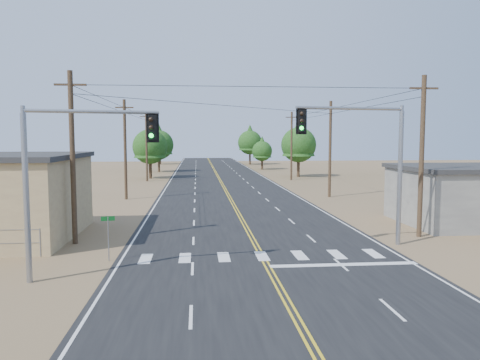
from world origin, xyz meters
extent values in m
plane|color=#92704E|center=(0.00, 0.00, 0.00)|extent=(220.00, 220.00, 0.00)
cube|color=black|center=(0.00, 30.00, 0.01)|extent=(15.00, 200.00, 0.02)
cylinder|color=gray|center=(-11.50, 9.00, 0.75)|extent=(0.06, 0.06, 1.50)
cylinder|color=#4C3826|center=(-10.50, 12.00, 5.00)|extent=(0.30, 0.30, 10.00)
cube|color=#4C3826|center=(-10.50, 12.00, 9.20)|extent=(1.80, 0.12, 0.12)
cylinder|color=#4C3826|center=(-10.50, 32.00, 5.00)|extent=(0.30, 0.30, 10.00)
cube|color=#4C3826|center=(-10.50, 32.00, 9.20)|extent=(1.80, 0.12, 0.12)
cylinder|color=#4C3826|center=(-10.50, 52.00, 5.00)|extent=(0.30, 0.30, 10.00)
cube|color=#4C3826|center=(-10.50, 52.00, 9.20)|extent=(1.80, 0.12, 0.12)
cylinder|color=#4C3826|center=(10.50, 12.00, 5.00)|extent=(0.30, 0.30, 10.00)
cube|color=#4C3826|center=(10.50, 12.00, 9.20)|extent=(1.80, 0.12, 0.12)
cylinder|color=#4C3826|center=(10.50, 32.00, 5.00)|extent=(0.30, 0.30, 10.00)
cube|color=#4C3826|center=(10.50, 32.00, 9.20)|extent=(1.80, 0.12, 0.12)
cylinder|color=#4C3826|center=(10.50, 52.00, 5.00)|extent=(0.30, 0.30, 10.00)
cube|color=#4C3826|center=(10.50, 52.00, 9.20)|extent=(1.80, 0.12, 0.12)
cylinder|color=gray|center=(-10.53, 4.56, 3.60)|extent=(0.25, 0.25, 7.20)
cylinder|color=gray|center=(-10.53, 4.56, 7.20)|extent=(0.19, 0.19, 0.62)
cylinder|color=gray|center=(-7.78, 5.10, 7.31)|extent=(5.54, 1.24, 0.16)
cube|color=black|center=(-5.33, 5.58, 6.64)|extent=(0.41, 0.37, 1.13)
sphere|color=black|center=(-5.36, 5.40, 7.00)|extent=(0.21, 0.21, 0.21)
sphere|color=black|center=(-5.36, 5.40, 6.64)|extent=(0.21, 0.21, 0.21)
sphere|color=#0CE533|center=(-5.36, 5.40, 6.28)|extent=(0.21, 0.21, 0.21)
cylinder|color=gray|center=(8.24, 10.00, 3.84)|extent=(0.26, 0.26, 7.69)
cylinder|color=gray|center=(8.24, 10.00, 7.69)|extent=(0.20, 0.20, 0.66)
cylinder|color=gray|center=(5.09, 9.51, 7.80)|extent=(6.34, 1.14, 0.18)
cube|color=black|center=(2.25, 9.08, 7.08)|extent=(0.43, 0.38, 1.21)
sphere|color=black|center=(2.22, 8.88, 7.47)|extent=(0.22, 0.22, 0.22)
sphere|color=black|center=(2.22, 8.88, 7.08)|extent=(0.22, 0.22, 0.22)
sphere|color=#0CE533|center=(2.22, 8.88, 6.70)|extent=(0.22, 0.22, 0.22)
cylinder|color=gray|center=(-7.80, 7.81, 1.13)|extent=(0.05, 0.05, 2.25)
cube|color=#0C561B|center=(-7.80, 7.81, 2.16)|extent=(0.67, 0.15, 0.23)
cylinder|color=#3F2D1E|center=(-10.49, 56.74, 1.59)|extent=(0.50, 0.50, 3.18)
cone|color=#1B4012|center=(-10.49, 56.74, 6.01)|extent=(4.95, 4.95, 5.66)
sphere|color=#1B4012|center=(-10.49, 56.74, 4.86)|extent=(5.30, 5.30, 5.30)
cylinder|color=#3F2D1E|center=(-10.27, 70.48, 1.62)|extent=(0.40, 0.40, 3.23)
cone|color=#1B4012|center=(-10.27, 70.48, 6.10)|extent=(5.03, 5.03, 5.74)
sphere|color=#1B4012|center=(-10.27, 70.48, 4.94)|extent=(5.38, 5.38, 5.38)
cylinder|color=#3F2D1E|center=(-12.00, 96.00, 1.13)|extent=(0.42, 0.42, 2.25)
cone|color=#1B4012|center=(-12.00, 96.00, 4.26)|extent=(3.51, 3.51, 4.01)
sphere|color=#1B4012|center=(-12.00, 96.00, 3.44)|extent=(3.76, 3.76, 3.76)
cylinder|color=#3F2D1E|center=(12.77, 57.52, 1.67)|extent=(0.47, 0.47, 3.33)
cone|color=#1B4012|center=(12.77, 57.52, 6.30)|extent=(5.18, 5.18, 5.93)
sphere|color=#1B4012|center=(12.77, 57.52, 5.09)|extent=(5.56, 5.56, 5.56)
cylinder|color=#3F2D1E|center=(9.42, 75.35, 1.19)|extent=(0.42, 0.42, 2.37)
cone|color=#1B4012|center=(9.42, 75.35, 4.48)|extent=(3.69, 3.69, 4.22)
sphere|color=#1B4012|center=(9.42, 75.35, 3.62)|extent=(3.95, 3.95, 3.95)
cylinder|color=#3F2D1E|center=(9.00, 92.85, 1.68)|extent=(0.45, 0.45, 3.37)
cone|color=#1B4012|center=(9.00, 92.85, 6.36)|extent=(5.24, 5.24, 5.99)
sphere|color=#1B4012|center=(9.00, 92.85, 5.15)|extent=(5.61, 5.61, 5.61)
camera|label=1|loc=(-3.35, -15.74, 6.17)|focal=35.00mm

